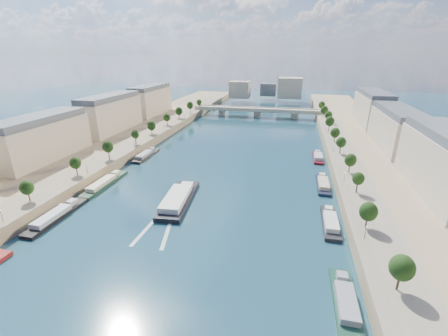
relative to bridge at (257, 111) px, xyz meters
The scene contains 17 objects.
ground 130.98m from the bridge, 90.00° to the right, with size 700.00×700.00×0.00m, color #0C2A35.
quay_left 149.40m from the bridge, 118.82° to the right, with size 44.00×520.00×5.00m, color #9E8460.
quay_right 149.40m from the bridge, 61.18° to the right, with size 44.00×520.00×5.00m, color #9E8460.
pave_left 142.76m from the bridge, 113.53° to the right, with size 14.00×520.00×0.10m, color gray.
pave_right 142.76m from the bridge, 66.47° to the right, with size 14.00×520.00×0.10m, color gray.
trees_left 140.23m from the bridge, 113.11° to the right, with size 4.80×268.80×8.26m.
trees_right 132.92m from the bridge, 65.54° to the right, with size 4.80×268.80×8.26m.
lamps_left 150.37m from the bridge, 110.44° to the right, with size 0.36×200.36×4.28m.
lamps_right 136.42m from the bridge, 67.36° to the right, with size 0.36×200.36×4.28m.
buildings_left 146.59m from the bridge, 125.56° to the right, with size 16.00×226.00×23.20m.
buildings_right 146.59m from the bridge, 54.44° to the right, with size 16.00×226.00×23.20m.
skyline 89.21m from the bridge, 87.94° to the left, with size 79.00×42.00×22.00m.
bridge is the anchor object (origin of this frame).
tour_barge 167.88m from the bridge, 93.15° to the right, with size 12.26×32.62×4.32m.
wake 184.38m from the bridge, 92.87° to the right, with size 10.74×26.02×0.04m.
moored_barges_left 193.86m from the bridge, 103.58° to the right, with size 5.00×152.75×3.60m.
moored_barges_right 181.87m from the bridge, 75.51° to the right, with size 5.00×158.64×3.60m.
Camera 1 is at (30.60, -31.63, 53.19)m, focal length 24.00 mm.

